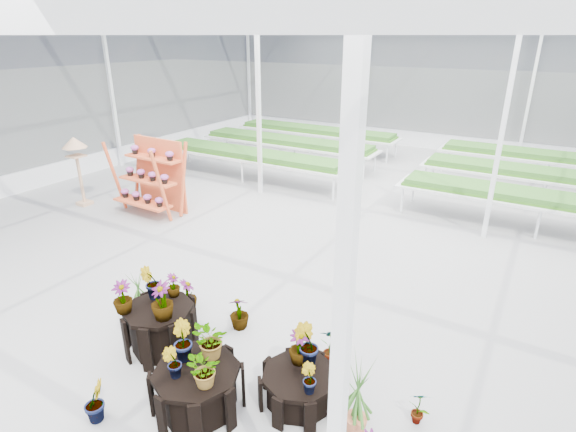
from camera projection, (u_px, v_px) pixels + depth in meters
The scene contains 10 objects.
ground_plane at pixel (276, 280), 8.27m from camera, with size 24.00×24.00×0.00m, color gray.
greenhouse_shell at pixel (274, 162), 7.43m from camera, with size 18.00×24.00×4.50m, color white, non-canonical shape.
steel_frame at pixel (274, 162), 7.43m from camera, with size 18.00×24.00×4.50m, color silver, non-canonical shape.
nursery_benches at pixel (399, 167), 13.86m from camera, with size 16.00×7.00×0.84m, color silver, non-canonical shape.
plinth_tall at pixel (161, 328), 6.36m from camera, with size 1.00×1.00×0.68m, color black.
plinth_mid at pixel (198, 389), 5.34m from camera, with size 1.08×1.08×0.57m, color black.
plinth_low at pixel (300, 388), 5.45m from camera, with size 0.97×0.97×0.44m, color black.
shelf_rack at pixel (149, 178), 11.08m from camera, with size 1.74×0.92×1.84m, color #CB5029, non-canonical shape.
bird_table at pixel (79, 172), 11.63m from camera, with size 0.43×0.43×1.83m, color tan, non-canonical shape.
nursery_plants at pixel (223, 343), 5.75m from camera, with size 4.75×3.01×1.22m.
Camera 1 is at (3.86, -6.11, 4.20)m, focal length 28.00 mm.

